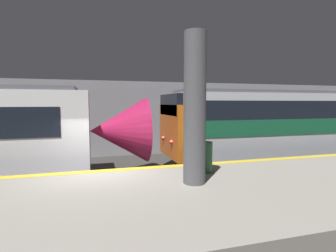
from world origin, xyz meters
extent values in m
plane|color=#33302D|center=(0.00, 0.00, 0.00)|extent=(120.00, 120.00, 0.00)
cube|color=gray|center=(0.00, -2.36, 0.52)|extent=(40.00, 4.71, 1.05)
cube|color=gold|center=(0.00, -0.15, 1.05)|extent=(40.00, 0.30, 0.01)
cube|color=#939399|center=(0.00, 7.24, 2.11)|extent=(50.00, 0.15, 4.22)
cylinder|color=#56565B|center=(2.12, -1.91, 2.84)|extent=(0.53, 0.53, 3.59)
cone|color=#B21E4C|center=(0.76, 2.79, 1.90)|extent=(2.20, 2.60, 2.60)
sphere|color=#F2EFCC|center=(1.71, 2.79, 1.49)|extent=(0.20, 0.20, 0.20)
cube|color=black|center=(10.58, 2.79, 0.34)|extent=(13.87, 2.31, 0.67)
cube|color=#B7BCC6|center=(10.58, 2.79, 2.04)|extent=(15.08, 2.82, 2.73)
cube|color=orange|center=(2.92, 2.79, 1.82)|extent=(0.25, 2.77, 2.19)
cube|color=black|center=(2.92, 2.79, 2.91)|extent=(0.25, 2.48, 0.88)
sphere|color=#EA4C42|center=(2.76, 2.15, 1.44)|extent=(0.18, 0.18, 0.18)
sphere|color=#EA4C42|center=(2.76, 3.42, 1.44)|extent=(0.18, 0.18, 0.18)
cube|color=#4C4C51|center=(10.58, 2.79, 3.48)|extent=(14.48, 2.03, 0.14)
cylinder|color=#2D5B38|center=(2.78, -1.02, 1.47)|extent=(0.44, 0.44, 0.85)
camera|label=1|loc=(-0.19, -7.70, 2.97)|focal=28.00mm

